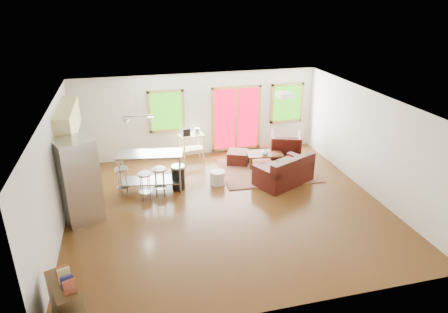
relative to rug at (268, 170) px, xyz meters
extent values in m
cube|color=#3A210C|center=(-1.68, -1.72, -0.02)|extent=(7.50, 7.00, 0.02)
cube|color=white|center=(-1.68, -1.72, 2.60)|extent=(7.50, 7.00, 0.02)
cube|color=silver|center=(-1.68, 1.79, 1.29)|extent=(7.50, 0.02, 2.60)
cube|color=silver|center=(-5.44, -1.72, 1.29)|extent=(0.02, 7.00, 2.60)
cube|color=silver|center=(2.08, -1.72, 1.29)|extent=(0.02, 7.00, 2.60)
cube|color=silver|center=(-1.68, -5.23, 1.29)|extent=(7.50, 0.02, 2.60)
cube|color=#21620C|center=(-2.68, 1.74, 1.49)|extent=(0.94, 0.02, 1.14)
cube|color=#A3843A|center=(-2.68, 1.74, 2.10)|extent=(1.10, 0.05, 0.08)
cube|color=#A3843A|center=(-2.68, 1.74, 0.88)|extent=(1.10, 0.05, 0.08)
cube|color=#A3843A|center=(-3.19, 1.74, 1.49)|extent=(0.08, 0.05, 1.30)
cube|color=#A3843A|center=(-2.17, 1.74, 1.49)|extent=(0.08, 0.05, 1.30)
cube|color=red|center=(-0.48, 1.74, 1.09)|extent=(1.44, 0.02, 1.94)
cube|color=#A3843A|center=(-0.48, 1.74, 2.10)|extent=(1.60, 0.05, 0.08)
cube|color=#A3843A|center=(-0.48, 1.74, 0.08)|extent=(1.60, 0.05, 0.08)
cube|color=#A3843A|center=(-1.24, 1.74, 1.09)|extent=(0.08, 0.05, 2.10)
cube|color=#A3843A|center=(0.28, 1.74, 1.09)|extent=(0.08, 0.05, 2.10)
cube|color=#A3843A|center=(-0.48, 1.74, 1.09)|extent=(0.08, 0.05, 1.94)
cube|color=#21620C|center=(1.22, 1.74, 1.49)|extent=(0.94, 0.02, 1.14)
cube|color=#A3843A|center=(1.22, 1.74, 2.10)|extent=(1.10, 0.05, 0.08)
cube|color=#A3843A|center=(1.22, 1.74, 0.88)|extent=(1.10, 0.05, 0.08)
cube|color=#A3843A|center=(0.71, 1.74, 1.49)|extent=(0.08, 0.05, 1.30)
cube|color=#A3843A|center=(1.73, 1.74, 1.49)|extent=(0.08, 0.05, 1.30)
cube|color=#54663B|center=(0.00, 0.00, 0.00)|extent=(2.84, 2.26, 0.03)
cube|color=black|center=(0.14, -0.83, 0.20)|extent=(1.76, 1.44, 0.43)
cube|color=black|center=(0.28, -1.14, 0.61)|extent=(1.48, 0.84, 0.39)
cube|color=black|center=(-0.47, -1.12, 0.50)|extent=(0.55, 0.88, 0.16)
cube|color=black|center=(0.74, -0.55, 0.50)|extent=(0.55, 0.88, 0.16)
cube|color=black|center=(-0.19, -0.93, 0.48)|extent=(0.82, 0.78, 0.12)
cube|color=black|center=(0.42, -0.64, 0.48)|extent=(0.82, 0.78, 0.12)
cube|color=#3A2913|center=(0.02, 0.36, 0.38)|extent=(1.12, 0.76, 0.04)
cube|color=#3A2913|center=(-0.45, 0.19, 0.17)|extent=(0.07, 0.07, 0.37)
cube|color=#3A2913|center=(0.42, 0.07, 0.17)|extent=(0.07, 0.07, 0.37)
cube|color=#3A2913|center=(-0.39, 0.64, 0.17)|extent=(0.07, 0.07, 0.37)
cube|color=#3A2913|center=(0.48, 0.52, 0.17)|extent=(0.07, 0.07, 0.37)
imported|color=black|center=(0.84, 0.73, 0.45)|extent=(1.14, 1.10, 0.93)
cube|color=black|center=(-0.71, 0.74, 0.18)|extent=(0.76, 0.76, 0.39)
cylinder|color=silver|center=(-1.62, -0.45, 0.17)|extent=(0.44, 0.44, 0.37)
imported|color=silver|center=(-0.02, 0.23, 0.48)|extent=(0.24, 0.25, 0.19)
sphere|color=red|center=(0.00, 0.26, 0.64)|extent=(0.09, 0.09, 0.07)
sphere|color=red|center=(-0.05, 0.20, 0.66)|extent=(0.09, 0.09, 0.07)
sphere|color=red|center=(-0.03, 0.27, 0.68)|extent=(0.09, 0.09, 0.07)
imported|color=brown|center=(0.20, 0.21, 0.52)|extent=(0.20, 0.09, 0.27)
cube|color=#CEBD78|center=(-5.13, -0.02, 0.44)|extent=(0.60, 2.20, 0.90)
cube|color=black|center=(-5.13, -0.02, 0.91)|extent=(0.64, 2.24, 0.04)
cube|color=#CEBD78|center=(-5.25, -0.02, 1.94)|extent=(0.36, 2.20, 0.70)
cylinder|color=#B7BABC|center=(-5.13, -0.52, 1.02)|extent=(0.12, 0.12, 0.18)
cube|color=black|center=(-5.13, 0.38, 1.03)|extent=(0.22, 0.18, 0.20)
cube|color=#B7BABC|center=(-5.03, -1.46, 0.96)|extent=(1.02, 1.01, 1.95)
cube|color=gray|center=(-4.68, -1.31, 0.96)|extent=(0.31, 0.66, 1.91)
cylinder|color=gray|center=(-4.56, -1.52, 1.12)|extent=(0.03, 0.03, 1.30)
cylinder|color=gray|center=(-4.75, -1.08, 1.12)|extent=(0.03, 0.03, 1.30)
cube|color=#B7BABC|center=(-3.37, -0.38, 1.01)|extent=(1.74, 0.92, 0.04)
cube|color=gray|center=(-3.37, -0.38, 0.26)|extent=(1.61, 0.81, 0.03)
cylinder|color=gray|center=(-4.15, -0.51, 0.49)|extent=(0.05, 0.05, 1.00)
cylinder|color=gray|center=(-2.67, -0.75, 0.49)|extent=(0.05, 0.05, 1.00)
cylinder|color=gray|center=(-4.07, -0.01, 0.49)|extent=(0.05, 0.05, 1.00)
cylinder|color=gray|center=(-2.59, -0.25, 0.49)|extent=(0.05, 0.05, 1.00)
imported|color=white|center=(-3.25, -0.05, 1.00)|extent=(0.16, 0.14, 0.13)
cylinder|color=#B7BABC|center=(-4.11, -0.47, 0.71)|extent=(0.38, 0.38, 0.04)
cylinder|color=gray|center=(-4.02, -0.36, 0.34)|extent=(0.03, 0.03, 0.70)
cylinder|color=gray|center=(-4.21, -0.38, 0.34)|extent=(0.03, 0.03, 0.70)
cylinder|color=gray|center=(-4.19, -0.57, 0.34)|extent=(0.03, 0.03, 0.70)
cylinder|color=gray|center=(-4.01, -0.55, 0.34)|extent=(0.03, 0.03, 0.70)
cylinder|color=gray|center=(-4.11, -0.47, 0.21)|extent=(0.34, 0.34, 0.02)
cylinder|color=#B7BABC|center=(-3.56, -0.88, 0.69)|extent=(0.40, 0.40, 0.04)
cylinder|color=gray|center=(-3.49, -0.77, 0.33)|extent=(0.03, 0.03, 0.68)
cylinder|color=gray|center=(-3.67, -0.81, 0.33)|extent=(0.03, 0.03, 0.68)
cylinder|color=gray|center=(-3.63, -0.99, 0.33)|extent=(0.03, 0.03, 0.68)
cylinder|color=gray|center=(-3.45, -0.95, 0.33)|extent=(0.03, 0.03, 0.68)
cylinder|color=gray|center=(-3.56, -0.88, 0.21)|extent=(0.37, 0.37, 0.02)
cylinder|color=#B7BABC|center=(-3.19, -0.75, 0.72)|extent=(0.41, 0.41, 0.04)
cylinder|color=gray|center=(-3.08, -0.67, 0.34)|extent=(0.03, 0.03, 0.71)
cylinder|color=gray|center=(-3.27, -0.64, 0.34)|extent=(0.03, 0.03, 0.71)
cylinder|color=gray|center=(-3.30, -0.83, 0.34)|extent=(0.03, 0.03, 0.71)
cylinder|color=gray|center=(-3.11, -0.86, 0.34)|extent=(0.03, 0.03, 0.71)
cylinder|color=gray|center=(-3.19, -0.75, 0.22)|extent=(0.37, 0.37, 0.02)
cylinder|color=black|center=(-2.68, -0.49, 0.29)|extent=(0.36, 0.36, 0.62)
cylinder|color=#B7BABC|center=(-2.68, -0.49, 0.62)|extent=(0.38, 0.38, 0.05)
cube|color=#CEBD78|center=(-2.01, 1.27, 0.82)|extent=(0.77, 0.56, 0.04)
cube|color=#CEBD78|center=(-2.01, 1.27, 0.39)|extent=(0.72, 0.52, 0.03)
cube|color=#CEBD78|center=(-2.28, 1.05, 0.41)|extent=(0.05, 0.05, 0.85)
cube|color=#CEBD78|center=(-1.68, 1.14, 0.41)|extent=(0.05, 0.05, 0.85)
cube|color=#CEBD78|center=(-2.33, 1.40, 0.41)|extent=(0.05, 0.05, 0.85)
cube|color=#CEBD78|center=(-1.73, 1.50, 0.41)|extent=(0.05, 0.05, 0.85)
cube|color=black|center=(-2.19, 1.24, 0.95)|extent=(0.25, 0.23, 0.22)
cylinder|color=#B7BABC|center=(-1.83, 1.30, 0.93)|extent=(0.18, 0.18, 0.18)
cube|color=#3A2913|center=(-5.03, -4.70, 0.38)|extent=(0.64, 0.96, 0.79)
cube|color=brown|center=(-4.88, -4.96, 0.90)|extent=(0.18, 0.11, 0.24)
cube|color=navy|center=(-4.93, -4.82, 0.89)|extent=(0.18, 0.11, 0.22)
cube|color=tan|center=(-4.98, -4.68, 0.91)|extent=(0.18, 0.11, 0.26)
cube|color=brown|center=(-5.03, -4.54, 0.88)|extent=(0.18, 0.11, 0.20)
cube|color=white|center=(-0.08, -1.12, 2.52)|extent=(0.35, 0.35, 0.12)
cylinder|color=gray|center=(-3.58, -0.22, 2.29)|extent=(0.02, 0.02, 0.60)
cube|color=gray|center=(-3.58, -0.22, 1.99)|extent=(0.80, 0.04, 0.03)
cone|color=#B7BABC|center=(-3.88, -0.22, 1.87)|extent=(0.18, 0.18, 0.14)
cone|color=#B7BABC|center=(-3.28, -0.22, 1.87)|extent=(0.18, 0.18, 0.14)
camera|label=1|loc=(-3.83, -9.96, 4.89)|focal=32.00mm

